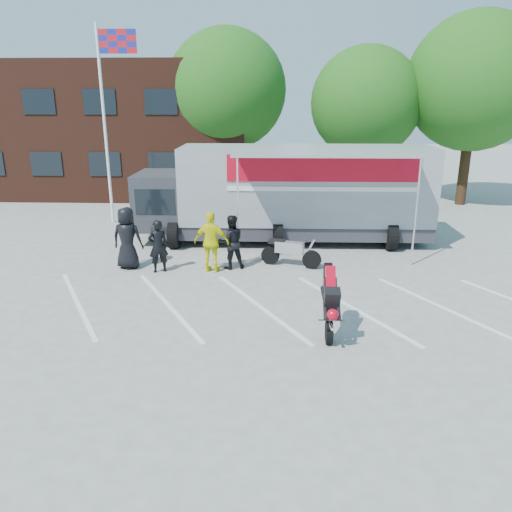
# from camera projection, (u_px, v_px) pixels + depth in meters

# --- Properties ---
(ground) EXTENTS (100.00, 100.00, 0.00)m
(ground) POSITION_uv_depth(u_px,v_px,m) (250.00, 322.00, 12.03)
(ground) COLOR #A4A49F
(ground) RESTS_ON ground
(parking_bay_lines) EXTENTS (18.09, 13.33, 0.01)m
(parking_bay_lines) POSITION_uv_depth(u_px,v_px,m) (252.00, 306.00, 12.98)
(parking_bay_lines) COLOR white
(parking_bay_lines) RESTS_ON ground
(office_building) EXTENTS (18.00, 8.00, 7.00)m
(office_building) POSITION_uv_depth(u_px,v_px,m) (91.00, 129.00, 28.50)
(office_building) COLOR #482217
(office_building) RESTS_ON ground
(flagpole) EXTENTS (1.61, 0.12, 8.00)m
(flagpole) POSITION_uv_depth(u_px,v_px,m) (109.00, 101.00, 20.27)
(flagpole) COLOR white
(flagpole) RESTS_ON ground
(tree_left) EXTENTS (6.12, 6.12, 8.64)m
(tree_left) POSITION_uv_depth(u_px,v_px,m) (227.00, 90.00, 25.66)
(tree_left) COLOR #382314
(tree_left) RESTS_ON ground
(tree_mid) EXTENTS (5.44, 5.44, 7.68)m
(tree_mid) POSITION_uv_depth(u_px,v_px,m) (366.00, 103.00, 24.63)
(tree_mid) COLOR #382314
(tree_mid) RESTS_ON ground
(tree_right) EXTENTS (6.46, 6.46, 9.12)m
(tree_right) POSITION_uv_depth(u_px,v_px,m) (475.00, 82.00, 23.69)
(tree_right) COLOR #382314
(tree_right) RESTS_ON ground
(transporter_truck) EXTENTS (11.08, 5.40, 3.51)m
(transporter_truck) POSITION_uv_depth(u_px,v_px,m) (291.00, 241.00, 18.90)
(transporter_truck) COLOR #94969C
(transporter_truck) RESTS_ON ground
(parked_motorcycle) EXTENTS (2.11, 1.22, 1.05)m
(parked_motorcycle) POSITION_uv_depth(u_px,v_px,m) (291.00, 266.00, 16.05)
(parked_motorcycle) COLOR #ADADB2
(parked_motorcycle) RESTS_ON ground
(stunt_bike_rider) EXTENTS (0.73, 1.56, 1.83)m
(stunt_bike_rider) POSITION_uv_depth(u_px,v_px,m) (326.00, 331.00, 11.58)
(stunt_bike_rider) COLOR black
(stunt_bike_rider) RESTS_ON ground
(spectator_leather_a) EXTENTS (1.02, 0.73, 1.97)m
(spectator_leather_a) POSITION_uv_depth(u_px,v_px,m) (127.00, 238.00, 15.62)
(spectator_leather_a) COLOR black
(spectator_leather_a) RESTS_ON ground
(spectator_leather_b) EXTENTS (0.71, 0.61, 1.65)m
(spectator_leather_b) POSITION_uv_depth(u_px,v_px,m) (158.00, 246.00, 15.31)
(spectator_leather_b) COLOR black
(spectator_leather_b) RESTS_ON ground
(spectator_leather_c) EXTENTS (0.99, 0.86, 1.72)m
(spectator_leather_c) POSITION_uv_depth(u_px,v_px,m) (231.00, 242.00, 15.63)
(spectator_leather_c) COLOR black
(spectator_leather_c) RESTS_ON ground
(spectator_hivis) EXTENTS (1.18, 0.66, 1.90)m
(spectator_hivis) POSITION_uv_depth(u_px,v_px,m) (212.00, 242.00, 15.29)
(spectator_hivis) COLOR #F1EE0C
(spectator_hivis) RESTS_ON ground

